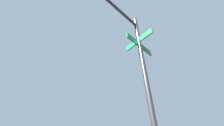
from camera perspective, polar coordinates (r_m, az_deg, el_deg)
traffic_signal_near at (r=3.92m, az=-0.47°, el=12.48°), size 1.67×3.10×5.93m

